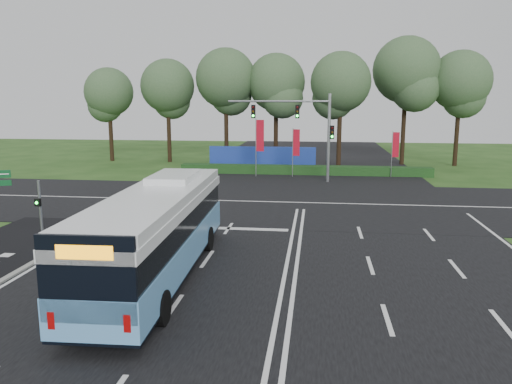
% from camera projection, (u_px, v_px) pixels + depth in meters
% --- Properties ---
extents(ground, '(120.00, 120.00, 0.00)m').
position_uv_depth(ground, '(287.00, 263.00, 20.17)').
color(ground, '#224617').
rests_on(ground, ground).
extents(road_main, '(20.00, 120.00, 0.04)m').
position_uv_depth(road_main, '(287.00, 263.00, 20.17)').
color(road_main, black).
rests_on(road_main, ground).
extents(road_cross, '(120.00, 14.00, 0.05)m').
position_uv_depth(road_cross, '(299.00, 203.00, 31.88)').
color(road_cross, black).
rests_on(road_cross, ground).
extents(kerb_strip, '(0.25, 18.00, 0.12)m').
position_uv_depth(kerb_strip, '(10.00, 277.00, 18.45)').
color(kerb_strip, gray).
rests_on(kerb_strip, ground).
extents(city_bus, '(2.98, 12.39, 3.53)m').
position_uv_depth(city_bus, '(158.00, 231.00, 18.19)').
color(city_bus, '#61A4E1').
rests_on(city_bus, ground).
extents(pedestrian_signal, '(0.26, 0.40, 3.01)m').
position_uv_depth(pedestrian_signal, '(40.00, 211.00, 22.15)').
color(pedestrian_signal, gray).
rests_on(pedestrian_signal, ground).
extents(banner_flag_left, '(0.73, 0.16, 4.96)m').
position_uv_depth(banner_flag_left, '(259.00, 139.00, 42.20)').
color(banner_flag_left, gray).
rests_on(banner_flag_left, ground).
extents(banner_flag_mid, '(0.61, 0.16, 4.18)m').
position_uv_depth(banner_flag_mid, '(295.00, 145.00, 41.96)').
color(banner_flag_mid, gray).
rests_on(banner_flag_mid, ground).
extents(banner_flag_right, '(0.58, 0.10, 3.93)m').
position_uv_depth(banner_flag_right, '(395.00, 147.00, 41.96)').
color(banner_flag_right, gray).
rests_on(banner_flag_right, ground).
extents(traffic_light_gantry, '(8.41, 0.28, 7.00)m').
position_uv_depth(traffic_light_gantry, '(306.00, 124.00, 39.31)').
color(traffic_light_gantry, gray).
rests_on(traffic_light_gantry, ground).
extents(hedge, '(22.00, 1.20, 0.80)m').
position_uv_depth(hedge, '(304.00, 170.00, 44.01)').
color(hedge, '#163513').
rests_on(hedge, ground).
extents(blue_hoarding, '(10.00, 0.30, 2.20)m').
position_uv_depth(blue_hoarding, '(262.00, 158.00, 46.81)').
color(blue_hoarding, '#1C379C').
rests_on(blue_hoarding, ground).
extents(eucalyptus_row, '(41.29, 9.12, 12.71)m').
position_uv_depth(eucalyptus_row, '(297.00, 81.00, 49.78)').
color(eucalyptus_row, black).
rests_on(eucalyptus_row, ground).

